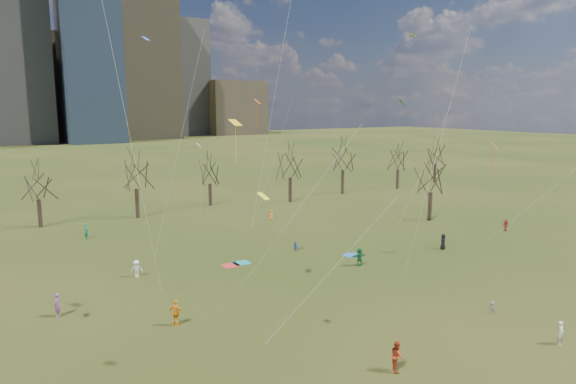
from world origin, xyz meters
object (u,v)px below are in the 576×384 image
blanket_crimson (231,265)px  person_2 (397,356)px  blanket_navy (351,255)px  person_4 (176,313)px  blanket_teal (242,263)px  person_1 (561,333)px

blanket_crimson → person_2: 23.11m
blanket_navy → blanket_crimson: (-12.06, 3.38, 0.00)m
blanket_crimson → person_4: 13.85m
blanket_teal → person_1: (9.81, -26.28, 0.76)m
blanket_teal → person_2: 23.33m
blanket_teal → blanket_navy: bearing=-18.2°
blanket_teal → person_1: bearing=-69.5°
blanket_crimson → person_1: 28.36m
blanket_navy → blanket_crimson: bearing=164.3°
blanket_teal → person_2: (-1.53, -23.26, 0.90)m
blanket_crimson → person_2: person_2 is taller
blanket_crimson → blanket_teal: bearing=8.1°
person_1 → blanket_navy: bearing=56.2°
blanket_navy → person_4: 22.31m
blanket_navy → person_4: size_ratio=0.86×
person_4 → person_2: bearing=177.2°
person_1 → person_4: size_ratio=0.83×
blanket_navy → person_2: person_2 is taller
person_4 → blanket_crimson: bearing=-78.8°
blanket_teal → person_1: person_1 is taller
person_2 → blanket_teal: bearing=29.1°
person_1 → person_4: 25.55m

